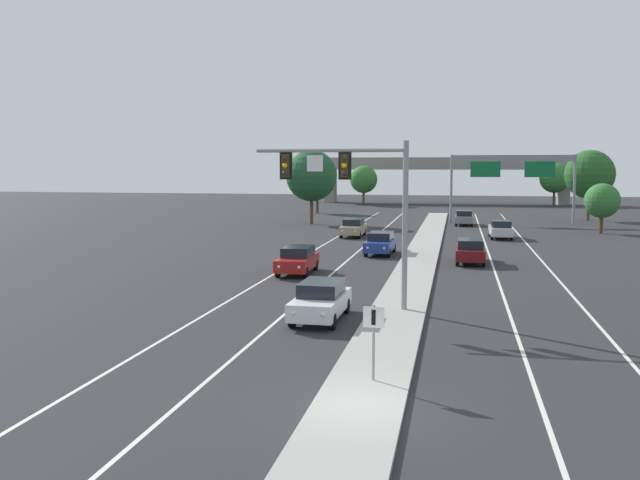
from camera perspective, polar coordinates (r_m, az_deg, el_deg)
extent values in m
plane|color=#28282B|center=(18.21, 3.20, -14.01)|extent=(260.00, 260.00, 0.00)
cube|color=#9E9B93|center=(35.54, 7.38, -3.89)|extent=(2.40, 110.00, 0.15)
cube|color=silver|center=(42.97, 1.79, -2.18)|extent=(0.14, 100.00, 0.01)
cube|color=silver|center=(42.44, 14.41, -2.48)|extent=(0.14, 100.00, 0.01)
cube|color=silver|center=(43.64, -2.49, -2.05)|extent=(0.14, 100.00, 0.01)
cube|color=silver|center=(42.74, 18.83, -2.56)|extent=(0.14, 100.00, 0.01)
cylinder|color=gray|center=(29.15, 7.14, 1.18)|extent=(0.24, 0.24, 7.20)
cylinder|color=gray|center=(29.47, 0.83, 7.51)|extent=(6.52, 0.16, 0.16)
cube|color=black|center=(29.39, 2.10, 6.24)|extent=(0.56, 0.06, 1.20)
cube|color=#38330F|center=(29.35, 2.09, 6.24)|extent=(0.32, 0.32, 1.00)
sphere|color=#282828|center=(29.18, 2.04, 6.87)|extent=(0.22, 0.22, 0.22)
sphere|color=#F2A819|center=(29.18, 2.03, 6.24)|extent=(0.22, 0.22, 0.22)
sphere|color=#282828|center=(29.18, 2.03, 5.62)|extent=(0.22, 0.22, 0.22)
cube|color=black|center=(29.92, -2.86, 6.24)|extent=(0.56, 0.06, 1.20)
cube|color=#38330F|center=(29.88, -2.88, 6.24)|extent=(0.32, 0.32, 1.00)
sphere|color=#282828|center=(29.72, -2.97, 6.86)|extent=(0.22, 0.22, 0.22)
sphere|color=#F2A819|center=(29.72, -2.96, 6.24)|extent=(0.22, 0.22, 0.22)
sphere|color=#282828|center=(29.72, -2.96, 5.62)|extent=(0.22, 0.22, 0.22)
cube|color=white|center=(29.57, -0.43, 6.44)|extent=(0.70, 0.04, 0.70)
cylinder|color=gray|center=(19.77, 4.50, -8.57)|extent=(0.08, 0.08, 2.20)
cube|color=white|center=(19.56, 4.51, -6.47)|extent=(0.60, 0.03, 0.60)
cube|color=black|center=(19.54, 4.51, -6.48)|extent=(0.12, 0.01, 0.44)
cube|color=silver|center=(27.94, 0.05, -5.38)|extent=(1.89, 4.43, 0.70)
cube|color=black|center=(28.03, 0.14, -4.03)|extent=(1.63, 2.41, 0.56)
sphere|color=#EAE5C6|center=(25.73, 0.25, -6.28)|extent=(0.18, 0.18, 0.18)
sphere|color=#EAE5C6|center=(25.99, -2.25, -6.16)|extent=(0.18, 0.18, 0.18)
cylinder|color=black|center=(26.42, 1.04, -6.84)|extent=(0.23, 0.64, 0.64)
cylinder|color=black|center=(26.77, -2.34, -6.66)|extent=(0.23, 0.64, 0.64)
cylinder|color=black|center=(29.29, 2.22, -5.54)|extent=(0.23, 0.64, 0.64)
cylinder|color=black|center=(29.62, -0.84, -5.40)|extent=(0.23, 0.64, 0.64)
cube|color=maroon|center=(39.80, -1.91, -1.89)|extent=(1.87, 4.43, 0.70)
cube|color=black|center=(39.93, -1.85, -0.95)|extent=(1.62, 2.40, 0.56)
sphere|color=#EAE5C6|center=(37.56, -1.77, -2.30)|extent=(0.18, 0.18, 0.18)
sphere|color=#EAE5C6|center=(37.82, -3.48, -2.25)|extent=(0.18, 0.18, 0.18)
cylinder|color=black|center=(38.23, -1.23, -2.75)|extent=(0.23, 0.64, 0.64)
cylinder|color=black|center=(38.59, -3.55, -2.68)|extent=(0.23, 0.64, 0.64)
cylinder|color=black|center=(41.14, -0.37, -2.11)|extent=(0.23, 0.64, 0.64)
cylinder|color=black|center=(41.47, -2.55, -2.05)|extent=(0.23, 0.64, 0.64)
cube|color=navy|center=(48.61, 5.07, -0.42)|extent=(1.92, 4.45, 0.70)
cube|color=black|center=(48.76, 5.11, 0.34)|extent=(1.65, 2.42, 0.56)
sphere|color=#EAE5C6|center=(46.38, 5.40, -0.69)|extent=(0.18, 0.18, 0.18)
sphere|color=#EAE5C6|center=(46.55, 4.00, -0.65)|extent=(0.18, 0.18, 0.18)
cylinder|color=black|center=(47.07, 5.78, -1.08)|extent=(0.24, 0.65, 0.64)
cylinder|color=black|center=(47.30, 3.85, -1.03)|extent=(0.24, 0.65, 0.64)
cylinder|color=black|center=(50.03, 6.21, -0.65)|extent=(0.24, 0.65, 0.64)
cylinder|color=black|center=(50.24, 4.40, -0.60)|extent=(0.24, 0.65, 0.64)
cube|color=tan|center=(60.51, 2.80, 0.91)|extent=(1.89, 4.44, 0.70)
cube|color=black|center=(60.67, 2.84, 1.52)|extent=(1.63, 2.41, 0.56)
sphere|color=#EAE5C6|center=(58.27, 2.99, 0.75)|extent=(0.18, 0.18, 0.18)
sphere|color=#EAE5C6|center=(58.47, 1.88, 0.77)|extent=(0.18, 0.18, 0.18)
cylinder|color=black|center=(58.94, 3.31, 0.42)|extent=(0.23, 0.64, 0.64)
cylinder|color=black|center=(59.22, 1.78, 0.45)|extent=(0.23, 0.64, 0.64)
cylinder|color=black|center=(61.89, 3.76, 0.69)|extent=(0.23, 0.64, 0.64)
cylinder|color=black|center=(62.15, 2.30, 0.72)|extent=(0.23, 0.64, 0.64)
cube|color=#5B0F14|center=(45.19, 12.46, -1.05)|extent=(1.82, 4.41, 0.70)
cube|color=black|center=(44.90, 12.49, -0.29)|extent=(1.59, 2.38, 0.56)
sphere|color=#EAE5C6|center=(47.34, 11.72, -0.65)|extent=(0.18, 0.18, 0.18)
sphere|color=#EAE5C6|center=(47.36, 13.11, -0.68)|extent=(0.18, 0.18, 0.18)
cylinder|color=black|center=(46.71, 11.44, -1.23)|extent=(0.22, 0.64, 0.64)
cylinder|color=black|center=(46.75, 13.40, -1.27)|extent=(0.22, 0.64, 0.64)
cylinder|color=black|center=(43.74, 11.44, -1.73)|extent=(0.22, 0.64, 0.64)
cylinder|color=black|center=(43.78, 13.54, -1.78)|extent=(0.22, 0.64, 0.64)
cube|color=#B7B7BC|center=(61.14, 14.89, 0.76)|extent=(1.89, 4.43, 0.70)
cube|color=black|center=(60.86, 14.92, 1.33)|extent=(1.63, 2.41, 0.56)
sphere|color=#EAE5C6|center=(63.25, 14.22, 1.00)|extent=(0.18, 0.18, 0.18)
sphere|color=#EAE5C6|center=(63.34, 15.26, 0.98)|extent=(0.18, 0.18, 0.18)
cylinder|color=black|center=(62.60, 14.04, 0.58)|extent=(0.23, 0.64, 0.64)
cylinder|color=black|center=(62.72, 15.50, 0.55)|extent=(0.23, 0.64, 0.64)
cylinder|color=black|center=(59.62, 14.23, 0.30)|extent=(0.23, 0.64, 0.64)
cylinder|color=black|center=(59.75, 15.76, 0.27)|extent=(0.23, 0.64, 0.64)
cube|color=slate|center=(73.87, 11.97, 1.74)|extent=(1.81, 4.40, 0.70)
cube|color=black|center=(73.60, 11.98, 2.22)|extent=(1.59, 2.38, 0.56)
sphere|color=#EAE5C6|center=(76.04, 11.53, 1.92)|extent=(0.18, 0.18, 0.18)
sphere|color=#EAE5C6|center=(76.05, 12.40, 1.90)|extent=(0.18, 0.18, 0.18)
cylinder|color=black|center=(75.39, 11.35, 1.58)|extent=(0.22, 0.64, 0.64)
cylinder|color=black|center=(75.40, 12.57, 1.55)|extent=(0.22, 0.64, 0.64)
cylinder|color=black|center=(72.40, 11.34, 1.39)|extent=(0.22, 0.64, 0.64)
cylinder|color=black|center=(72.41, 12.61, 1.36)|extent=(0.22, 0.64, 0.64)
cylinder|color=gray|center=(77.13, 10.93, 4.24)|extent=(0.28, 0.28, 7.50)
cylinder|color=gray|center=(78.10, 20.54, 3.98)|extent=(0.28, 0.28, 7.50)
cube|color=gray|center=(77.31, 15.84, 6.61)|extent=(13.00, 0.36, 0.70)
cube|color=#0F6033|center=(76.95, 13.69, 5.78)|extent=(3.20, 0.08, 1.70)
cube|color=#0F6033|center=(77.37, 17.95, 5.65)|extent=(3.20, 0.08, 1.70)
cube|color=gray|center=(115.96, 10.31, 6.10)|extent=(42.40, 6.40, 1.10)
cube|color=gray|center=(112.96, 10.29, 6.61)|extent=(42.40, 0.36, 0.90)
cube|color=gray|center=(117.98, 0.88, 4.56)|extent=(1.80, 2.40, 5.65)
cube|color=gray|center=(117.19, 19.73, 4.19)|extent=(1.80, 2.40, 5.65)
cylinder|color=#4C3823|center=(90.38, -0.23, 2.96)|extent=(0.36, 0.36, 2.21)
sphere|color=#387533|center=(90.26, -0.23, 4.69)|extent=(4.05, 4.05, 4.05)
cylinder|color=#4C3823|center=(73.45, -0.71, 2.51)|extent=(0.36, 0.36, 3.02)
sphere|color=#1E4C28|center=(73.30, -0.72, 5.41)|extent=(5.52, 5.52, 5.52)
cylinder|color=#4C3823|center=(68.57, 22.49, 1.24)|extent=(0.36, 0.36, 1.77)
sphere|color=#2D6B2D|center=(68.43, 22.57, 3.06)|extent=(3.23, 3.23, 3.23)
cylinder|color=#4C3823|center=(108.71, 3.67, 3.55)|extent=(0.36, 0.36, 2.38)
sphere|color=#2D6B2D|center=(108.61, 3.68, 5.09)|extent=(4.36, 4.36, 4.36)
cylinder|color=#4C3823|center=(84.07, 21.56, 2.56)|extent=(0.36, 0.36, 3.06)
sphere|color=#235623|center=(83.94, 21.66, 5.13)|extent=(5.59, 5.59, 5.59)
cylinder|color=#4C3823|center=(112.42, 19.01, 3.35)|extent=(0.36, 0.36, 2.53)
sphere|color=#2D6B2D|center=(112.32, 19.06, 4.93)|extent=(4.63, 4.63, 4.63)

